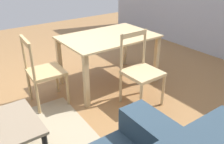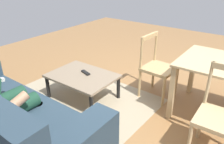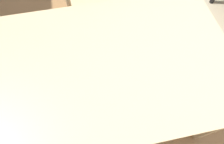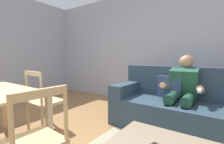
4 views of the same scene
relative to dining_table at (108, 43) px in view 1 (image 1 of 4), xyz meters
The scene contains 4 objects.
ground_plane 1.05m from the dining_table, 10.63° to the left, with size 8.25×8.25×0.00m, color #9E7042.
dining_table is the anchor object (origin of this frame).
dining_chair_near_wall 0.72m from the dining_table, 89.97° to the left, with size 0.43×0.43×0.92m.
dining_chair_facing_couch 1.00m from the dining_table, ahead, with size 0.45×0.45×0.90m.
Camera 1 is at (1.04, 2.51, 1.74)m, focal length 38.59 mm.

